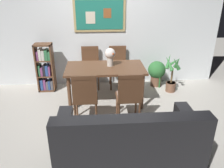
{
  "coord_description": "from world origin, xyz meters",
  "views": [
    {
      "loc": [
        -0.18,
        -3.61,
        2.15
      ],
      "look_at": [
        0.06,
        -0.22,
        0.65
      ],
      "focal_mm": 35.95,
      "sensor_mm": 36.0,
      "label": 1
    }
  ],
  "objects_px": {
    "bookshelf": "(45,69)",
    "flower_vase": "(110,55)",
    "leather_couch": "(128,143)",
    "dining_table": "(105,72)",
    "potted_ivy": "(157,72)",
    "potted_palm": "(172,75)",
    "dining_chair_near_right": "(129,94)",
    "dining_chair_near_left": "(85,95)",
    "dining_chair_far_right": "(118,63)",
    "dining_chair_far_left": "(90,64)"
  },
  "relations": [
    {
      "from": "bookshelf",
      "to": "flower_vase",
      "type": "distance_m",
      "value": 1.55
    },
    {
      "from": "leather_couch",
      "to": "flower_vase",
      "type": "xyz_separation_m",
      "value": [
        -0.11,
        1.79,
        0.63
      ]
    },
    {
      "from": "dining_table",
      "to": "potted_ivy",
      "type": "xyz_separation_m",
      "value": [
        1.2,
        0.69,
        -0.3
      ]
    },
    {
      "from": "potted_palm",
      "to": "dining_chair_near_right",
      "type": "bearing_deg",
      "value": -133.31
    },
    {
      "from": "leather_couch",
      "to": "potted_ivy",
      "type": "height_order",
      "value": "leather_couch"
    },
    {
      "from": "flower_vase",
      "to": "bookshelf",
      "type": "bearing_deg",
      "value": 157.13
    },
    {
      "from": "dining_chair_near_right",
      "to": "flower_vase",
      "type": "bearing_deg",
      "value": 106.19
    },
    {
      "from": "dining_table",
      "to": "potted_palm",
      "type": "xyz_separation_m",
      "value": [
        1.44,
        0.37,
        -0.25
      ]
    },
    {
      "from": "dining_chair_near_left",
      "to": "flower_vase",
      "type": "distance_m",
      "value": 1.04
    },
    {
      "from": "dining_chair_far_right",
      "to": "dining_chair_near_right",
      "type": "xyz_separation_m",
      "value": [
        0.03,
        -1.56,
        0.0
      ]
    },
    {
      "from": "dining_table",
      "to": "dining_chair_far_right",
      "type": "xyz_separation_m",
      "value": [
        0.32,
        0.77,
        -0.09
      ]
    },
    {
      "from": "dining_table",
      "to": "bookshelf",
      "type": "height_order",
      "value": "bookshelf"
    },
    {
      "from": "flower_vase",
      "to": "potted_ivy",
      "type": "bearing_deg",
      "value": 29.77
    },
    {
      "from": "dining_chair_near_right",
      "to": "bookshelf",
      "type": "height_order",
      "value": "bookshelf"
    },
    {
      "from": "dining_chair_far_right",
      "to": "dining_chair_near_left",
      "type": "distance_m",
      "value": 1.69
    },
    {
      "from": "dining_chair_far_left",
      "to": "flower_vase",
      "type": "bearing_deg",
      "value": -60.51
    },
    {
      "from": "dining_chair_near_left",
      "to": "dining_chair_far_right",
      "type": "bearing_deg",
      "value": 66.44
    },
    {
      "from": "dining_chair_near_left",
      "to": "dining_chair_far_left",
      "type": "bearing_deg",
      "value": 87.87
    },
    {
      "from": "potted_ivy",
      "to": "dining_chair_far_right",
      "type": "bearing_deg",
      "value": 175.41
    },
    {
      "from": "dining_chair_far_right",
      "to": "potted_palm",
      "type": "distance_m",
      "value": 1.21
    },
    {
      "from": "dining_chair_near_left",
      "to": "dining_chair_far_left",
      "type": "xyz_separation_m",
      "value": [
        0.06,
        1.55,
        0.0
      ]
    },
    {
      "from": "leather_couch",
      "to": "bookshelf",
      "type": "height_order",
      "value": "bookshelf"
    },
    {
      "from": "potted_palm",
      "to": "flower_vase",
      "type": "xyz_separation_m",
      "value": [
        -1.34,
        -0.3,
        0.56
      ]
    },
    {
      "from": "dining_table",
      "to": "potted_palm",
      "type": "bearing_deg",
      "value": 14.27
    },
    {
      "from": "dining_chair_near_left",
      "to": "potted_palm",
      "type": "relative_size",
      "value": 1.1
    },
    {
      "from": "dining_table",
      "to": "leather_couch",
      "type": "bearing_deg",
      "value": -83.15
    },
    {
      "from": "bookshelf",
      "to": "flower_vase",
      "type": "bearing_deg",
      "value": -22.87
    },
    {
      "from": "dining_table",
      "to": "dining_chair_far_left",
      "type": "bearing_deg",
      "value": 111.26
    },
    {
      "from": "flower_vase",
      "to": "dining_chair_near_right",
      "type": "bearing_deg",
      "value": -73.81
    },
    {
      "from": "dining_chair_far_right",
      "to": "dining_chair_far_left",
      "type": "height_order",
      "value": "same"
    },
    {
      "from": "dining_chair_near_left",
      "to": "potted_ivy",
      "type": "relative_size",
      "value": 1.51
    },
    {
      "from": "dining_chair_far_right",
      "to": "flower_vase",
      "type": "xyz_separation_m",
      "value": [
        -0.22,
        -0.7,
        0.4
      ]
    },
    {
      "from": "dining_table",
      "to": "leather_couch",
      "type": "xyz_separation_m",
      "value": [
        0.21,
        -1.72,
        -0.32
      ]
    },
    {
      "from": "dining_table",
      "to": "potted_palm",
      "type": "height_order",
      "value": "potted_palm"
    },
    {
      "from": "bookshelf",
      "to": "flower_vase",
      "type": "xyz_separation_m",
      "value": [
        1.37,
        -0.58,
        0.44
      ]
    },
    {
      "from": "dining_chair_near_right",
      "to": "dining_chair_far_left",
      "type": "distance_m",
      "value": 1.69
    },
    {
      "from": "dining_table",
      "to": "leather_couch",
      "type": "distance_m",
      "value": 1.76
    },
    {
      "from": "bookshelf",
      "to": "potted_palm",
      "type": "height_order",
      "value": "bookshelf"
    },
    {
      "from": "dining_chair_near_right",
      "to": "potted_ivy",
      "type": "distance_m",
      "value": 1.73
    },
    {
      "from": "potted_palm",
      "to": "flower_vase",
      "type": "height_order",
      "value": "flower_vase"
    },
    {
      "from": "dining_chair_near_left",
      "to": "potted_palm",
      "type": "xyz_separation_m",
      "value": [
        1.8,
        1.15,
        -0.16
      ]
    },
    {
      "from": "bookshelf",
      "to": "potted_palm",
      "type": "relative_size",
      "value": 1.26
    },
    {
      "from": "bookshelf",
      "to": "dining_chair_near_left",
      "type": "bearing_deg",
      "value": -57.35
    },
    {
      "from": "bookshelf",
      "to": "potted_ivy",
      "type": "bearing_deg",
      "value": 1.23
    },
    {
      "from": "dining_chair_far_right",
      "to": "dining_chair_far_left",
      "type": "distance_m",
      "value": 0.62
    },
    {
      "from": "dining_chair_far_left",
      "to": "potted_palm",
      "type": "bearing_deg",
      "value": -13.07
    },
    {
      "from": "potted_ivy",
      "to": "potted_palm",
      "type": "distance_m",
      "value": 0.41
    },
    {
      "from": "dining_chair_far_right",
      "to": "flower_vase",
      "type": "bearing_deg",
      "value": -107.11
    },
    {
      "from": "dining_chair_far_right",
      "to": "leather_couch",
      "type": "bearing_deg",
      "value": -92.52
    },
    {
      "from": "dining_table",
      "to": "dining_chair_near_right",
      "type": "bearing_deg",
      "value": -66.27
    }
  ]
}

